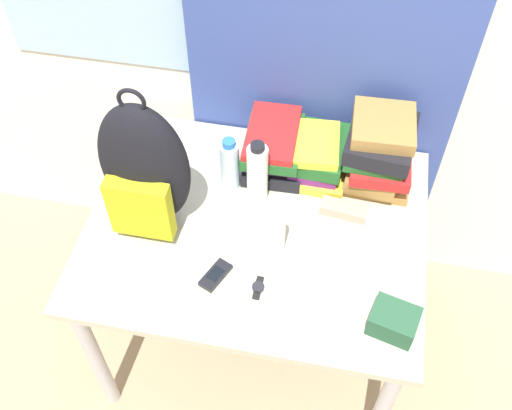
# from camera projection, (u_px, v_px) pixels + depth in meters

# --- Properties ---
(desk) EXTENTS (1.07, 0.86, 0.71)m
(desk) POSITION_uv_depth(u_px,v_px,m) (256.00, 241.00, 1.96)
(desk) COLOR #B7B299
(desk) RESTS_ON ground_plane
(backpack) EXTENTS (0.27, 0.18, 0.52)m
(backpack) POSITION_uv_depth(u_px,v_px,m) (145.00, 170.00, 1.74)
(backpack) COLOR black
(backpack) RESTS_ON desk
(book_stack_left) EXTENTS (0.21, 0.28, 0.16)m
(book_stack_left) POSITION_uv_depth(u_px,v_px,m) (273.00, 148.00, 2.01)
(book_stack_left) COLOR black
(book_stack_left) RESTS_ON desk
(book_stack_center) EXTENTS (0.22, 0.26, 0.14)m
(book_stack_center) POSITION_uv_depth(u_px,v_px,m) (317.00, 155.00, 2.00)
(book_stack_center) COLOR yellow
(book_stack_center) RESTS_ON desk
(book_stack_right) EXTENTS (0.23, 0.28, 0.25)m
(book_stack_right) POSITION_uv_depth(u_px,v_px,m) (379.00, 150.00, 1.93)
(book_stack_right) COLOR olive
(book_stack_right) RESTS_ON desk
(water_bottle) EXTENTS (0.06, 0.06, 0.20)m
(water_bottle) POSITION_uv_depth(u_px,v_px,m) (230.00, 165.00, 1.94)
(water_bottle) COLOR silver
(water_bottle) RESTS_ON desk
(sports_bottle) EXTENTS (0.07, 0.07, 0.24)m
(sports_bottle) POSITION_uv_depth(u_px,v_px,m) (257.00, 173.00, 1.89)
(sports_bottle) COLOR white
(sports_bottle) RESTS_ON desk
(sunscreen_bottle) EXTENTS (0.05, 0.05, 0.18)m
(sunscreen_bottle) POSITION_uv_depth(u_px,v_px,m) (277.00, 231.00, 1.78)
(sunscreen_bottle) COLOR white
(sunscreen_bottle) RESTS_ON desk
(cell_phone) EXTENTS (0.09, 0.12, 0.02)m
(cell_phone) POSITION_uv_depth(u_px,v_px,m) (216.00, 275.00, 1.77)
(cell_phone) COLOR black
(cell_phone) RESTS_ON desk
(sunglasses_case) EXTENTS (0.16, 0.07, 0.04)m
(sunglasses_case) POSITION_uv_depth(u_px,v_px,m) (344.00, 210.00, 1.91)
(sunglasses_case) COLOR gray
(sunglasses_case) RESTS_ON desk
(camera_pouch) EXTENTS (0.15, 0.13, 0.08)m
(camera_pouch) POSITION_uv_depth(u_px,v_px,m) (394.00, 321.00, 1.64)
(camera_pouch) COLOR #234C33
(camera_pouch) RESTS_ON desk
(wristwatch) EXTENTS (0.04, 0.08, 0.01)m
(wristwatch) POSITION_uv_depth(u_px,v_px,m) (258.00, 287.00, 1.75)
(wristwatch) COLOR black
(wristwatch) RESTS_ON desk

